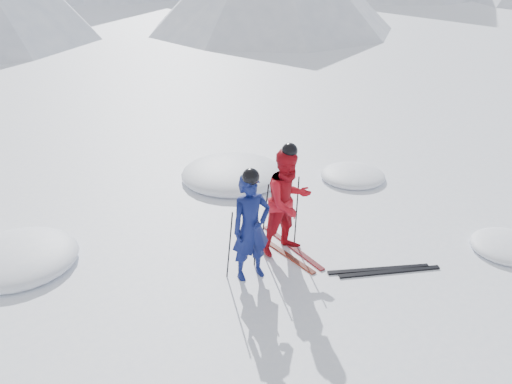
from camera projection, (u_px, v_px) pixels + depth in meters
ground at (341, 237)px, 9.78m from camera, size 160.00×160.00×0.00m
skier_blue at (251, 228)px, 8.32m from camera, size 0.68×0.48×1.76m
skier_red at (288, 202)px, 9.00m from camera, size 0.93×0.73×1.86m
pole_blue_left at (230, 245)px, 8.41m from camera, size 0.12×0.08×1.17m
pole_blue_right at (256, 233)px, 8.76m from camera, size 0.12×0.07×1.17m
pole_red_left at (265, 217)px, 9.17m from camera, size 0.12×0.10×1.24m
pole_red_right at (297, 210)px, 9.39m from camera, size 0.12×0.09×1.24m
ski_worn_left at (281, 251)px, 9.34m from camera, size 0.20×1.70×0.03m
ski_worn_right at (292, 247)px, 9.45m from camera, size 0.10×1.70×0.03m
ski_loose_a at (378, 269)px, 8.83m from camera, size 1.57×0.81×0.03m
ski_loose_b at (390, 272)px, 8.76m from camera, size 1.60×0.76×0.03m
snow_lumps at (214, 205)px, 10.94m from camera, size 8.86×6.97×0.51m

